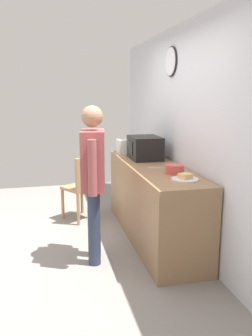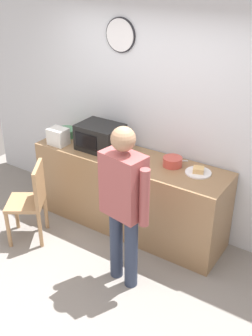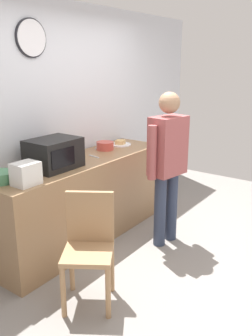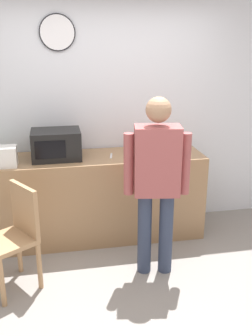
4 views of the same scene
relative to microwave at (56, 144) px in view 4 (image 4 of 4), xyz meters
The scene contains 11 objects.
ground_plane 1.73m from the microwave, 65.60° to the right, with size 6.00×6.00×0.00m, color gray.
back_wall 0.70m from the microwave, 33.91° to the left, with size 5.40×0.13×2.60m.
kitchen_counter 0.74m from the microwave, ahead, with size 2.32×0.62×0.94m, color #93704C.
microwave is the anchor object (origin of this frame).
sandwich_plate 1.21m from the microwave, ahead, with size 0.27×0.27×0.06m.
salad_bowl 0.91m from the microwave, ahead, with size 0.21×0.21×0.10m, color #C64C42.
toaster 0.53m from the microwave, 160.67° to the right, with size 0.22×0.18×0.20m, color silver.
fork_utensil 0.96m from the microwave, 13.64° to the left, with size 0.17×0.02×0.01m, color silver.
spoon_utensil 0.59m from the microwave, ahead, with size 0.17×0.02×0.01m, color silver.
person_standing 1.19m from the microwave, 43.25° to the right, with size 0.58×0.30×1.68m.
wooden_chair 1.05m from the microwave, 116.56° to the right, with size 0.55×0.55×0.94m.
Camera 4 is at (-0.57, -2.70, 2.15)m, focal length 41.33 mm.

